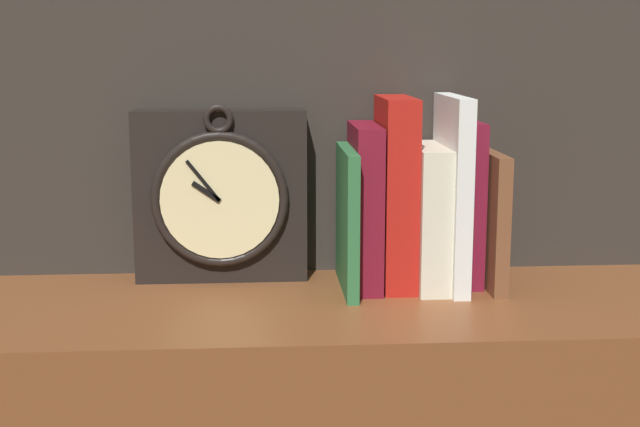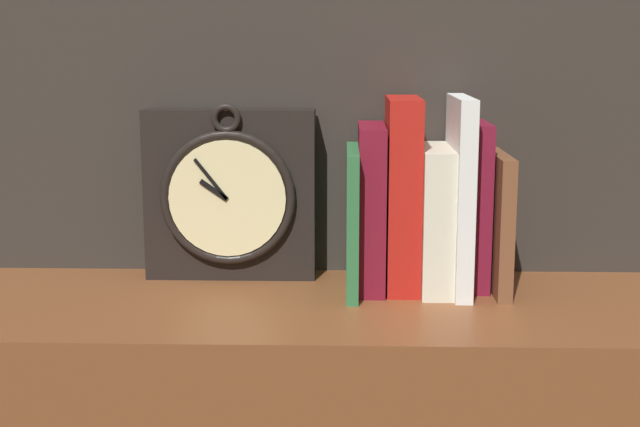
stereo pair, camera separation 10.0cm
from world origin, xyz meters
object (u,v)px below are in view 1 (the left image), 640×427
clock (221,196)px  book_slot1_maroon (365,206)px  book_slot3_cream (427,216)px  book_slot0_green (347,219)px  book_slot6_brown (488,218)px  book_slot2_red (395,192)px  book_slot5_maroon (468,202)px  book_slot4_white (452,192)px

clock → book_slot1_maroon: bearing=-11.5°
clock → book_slot3_cream: size_ratio=1.29×
clock → book_slot0_green: 0.17m
book_slot3_cream → book_slot6_brown: (0.08, -0.00, -0.00)m
book_slot2_red → book_slot1_maroon: bearing=-177.5°
book_slot2_red → book_slot5_maroon: 0.10m
book_slot5_maroon → book_slot6_brown: bearing=-36.3°
book_slot5_maroon → clock: bearing=175.2°
book_slot3_cream → book_slot4_white: book_slot4_white is taller
clock → book_slot4_white: 0.29m
book_slot0_green → book_slot1_maroon: book_slot1_maroon is taller
clock → book_slot1_maroon: 0.19m
book_slot3_cream → book_slot5_maroon: bearing=15.0°
book_slot1_maroon → book_slot3_cream: size_ratio=1.15×
book_slot2_red → book_slot4_white: (0.07, -0.01, 0.00)m
book_slot2_red → book_slot3_cream: bearing=-8.2°
book_slot5_maroon → book_slot6_brown: size_ratio=1.22×
book_slot2_red → book_slot0_green: bearing=-166.7°
book_slot2_red → book_slot4_white: size_ratio=0.99×
clock → book_slot2_red: book_slot2_red is taller
book_slot1_maroon → book_slot4_white: 0.11m
clock → book_slot2_red: (0.22, -0.04, 0.01)m
book_slot1_maroon → book_slot2_red: bearing=2.5°
clock → book_slot0_green: (0.16, -0.05, -0.02)m
book_slot0_green → book_slot3_cream: 0.10m
book_slot4_white → book_slot5_maroon: size_ratio=1.16×
book_slot1_maroon → book_slot3_cream: bearing=-3.0°
clock → book_slot4_white: (0.29, -0.05, 0.01)m
book_slot2_red → book_slot6_brown: (0.12, -0.01, -0.03)m
book_slot1_maroon → book_slot5_maroon: bearing=4.6°
book_slot0_green → book_slot4_white: book_slot4_white is taller
clock → book_slot5_maroon: 0.32m
clock → book_slot6_brown: 0.34m
clock → book_slot5_maroon: size_ratio=1.11×
book_slot0_green → book_slot5_maroon: (0.16, 0.02, 0.02)m
book_slot6_brown → clock: bearing=172.7°
book_slot3_cream → clock: bearing=171.0°
clock → book_slot1_maroon: size_ratio=1.12×
clock → book_slot4_white: book_slot4_white is taller
book_slot1_maroon → book_slot2_red: book_slot2_red is taller
book_slot5_maroon → book_slot3_cream: bearing=-165.0°
book_slot5_maroon → book_slot6_brown: book_slot5_maroon is taller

